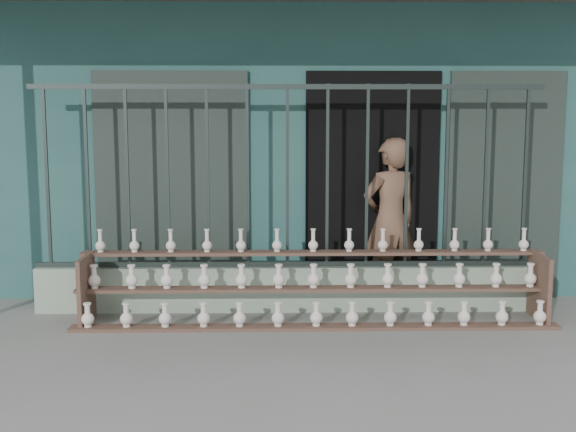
{
  "coord_description": "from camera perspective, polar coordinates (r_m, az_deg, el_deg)",
  "views": [
    {
      "loc": [
        -0.13,
        -5.76,
        1.95
      ],
      "look_at": [
        0.0,
        1.0,
        1.0
      ],
      "focal_mm": 45.0,
      "sensor_mm": 36.0,
      "label": 1
    }
  ],
  "objects": [
    {
      "name": "parapet_wall",
      "position": [
        7.27,
        -0.04,
        -5.73
      ],
      "size": [
        5.0,
        0.2,
        0.45
      ],
      "primitive_type": "cube",
      "color": "#99B197",
      "rests_on": "ground"
    },
    {
      "name": "security_fence",
      "position": [
        7.09,
        -0.05,
        3.13
      ],
      "size": [
        5.0,
        0.04,
        1.8
      ],
      "color": "#283330",
      "rests_on": "parapet_wall"
    },
    {
      "name": "workshop_building",
      "position": [
        10.0,
        -0.32,
        6.11
      ],
      "size": [
        7.4,
        6.6,
        3.21
      ],
      "color": "#285652",
      "rests_on": "ground"
    },
    {
      "name": "shelf_rack",
      "position": [
        6.85,
        2.08,
        -5.42
      ],
      "size": [
        4.5,
        0.68,
        0.85
      ],
      "color": "brown",
      "rests_on": "ground"
    },
    {
      "name": "ground",
      "position": [
        6.09,
        0.18,
        -10.7
      ],
      "size": [
        60.0,
        60.0,
        0.0
      ],
      "primitive_type": "plane",
      "color": "slate"
    },
    {
      "name": "elderly_woman",
      "position": [
        7.57,
        8.07,
        -0.36
      ],
      "size": [
        0.74,
        0.62,
        1.72
      ],
      "primitive_type": "imported",
      "rotation": [
        0.0,
        0.0,
        3.54
      ],
      "color": "brown",
      "rests_on": "ground"
    }
  ]
}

